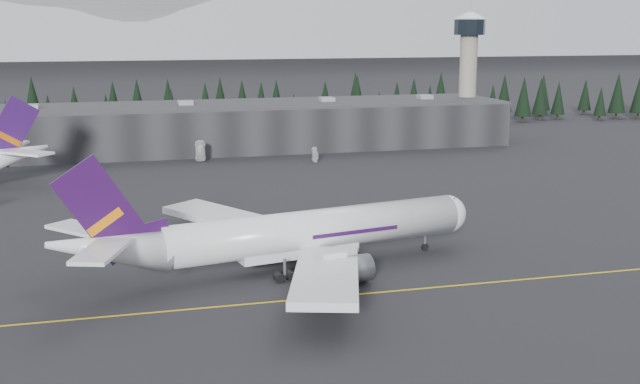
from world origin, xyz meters
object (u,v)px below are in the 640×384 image
object	(u,v)px
terminal	(223,127)
jet_main	(281,235)
control_tower	(468,61)
gse_vehicle_a	(201,159)
gse_vehicle_b	(316,160)

from	to	relation	value
terminal	jet_main	xyz separation A→B (m)	(-8.25, -114.58, -1.09)
control_tower	terminal	bearing A→B (deg)	-177.71
control_tower	jet_main	size ratio (longest dim) A/B	0.61
terminal	gse_vehicle_a	world-z (taller)	terminal
jet_main	control_tower	bearing A→B (deg)	43.85
gse_vehicle_b	jet_main	bearing A→B (deg)	-40.12
terminal	gse_vehicle_a	bearing A→B (deg)	-113.71
jet_main	terminal	bearing A→B (deg)	75.03
control_tower	gse_vehicle_a	xyz separation A→B (m)	(-83.48, -22.32, -22.64)
gse_vehicle_a	terminal	bearing A→B (deg)	74.77
gse_vehicle_b	terminal	bearing A→B (deg)	-167.82
terminal	jet_main	distance (m)	114.88
control_tower	jet_main	bearing A→B (deg)	-125.30
control_tower	gse_vehicle_a	distance (m)	89.33
control_tower	jet_main	xyz separation A→B (m)	(-83.25, -117.58, -18.19)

